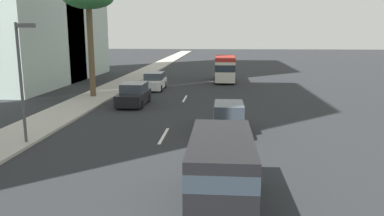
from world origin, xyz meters
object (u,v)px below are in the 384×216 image
(van_lead, at_px, (221,167))
(street_lamp, at_px, (22,68))
(car_fifth, at_px, (154,82))
(palm_tree, at_px, (88,0))
(minibus_fourth, at_px, (225,68))
(car_second, at_px, (134,95))
(car_third, at_px, (229,118))

(van_lead, bearing_deg, street_lamp, 57.83)
(car_fifth, bearing_deg, palm_tree, -40.26)
(palm_tree, xyz_separation_m, street_lamp, (-13.78, -1.48, -4.26))
(palm_tree, bearing_deg, minibus_fourth, -43.42)
(car_fifth, xyz_separation_m, palm_tree, (-5.17, 4.37, 7.26))
(van_lead, relative_size, minibus_fourth, 0.70)
(car_fifth, bearing_deg, van_lead, 14.76)
(van_lead, bearing_deg, palm_tree, 28.99)
(car_fifth, relative_size, street_lamp, 0.78)
(car_second, xyz_separation_m, car_third, (-7.36, -7.09, -0.02))
(street_lamp, bearing_deg, car_fifth, -8.69)
(car_third, height_order, minibus_fourth, minibus_fourth)
(car_second, bearing_deg, street_lamp, -14.41)
(minibus_fourth, distance_m, street_lamp, 27.61)
(palm_tree, bearing_deg, car_third, -132.41)
(street_lamp, bearing_deg, car_second, -14.41)
(van_lead, distance_m, minibus_fourth, 31.66)
(van_lead, xyz_separation_m, car_fifth, (24.89, 6.56, -0.52))
(minibus_fourth, bearing_deg, car_fifth, 134.37)
(van_lead, relative_size, car_third, 1.04)
(car_third, distance_m, car_fifth, 17.02)
(palm_tree, bearing_deg, car_second, -125.26)
(car_second, relative_size, palm_tree, 0.50)
(car_second, bearing_deg, minibus_fourth, 154.75)
(minibus_fourth, height_order, street_lamp, street_lamp)
(minibus_fourth, height_order, car_fifth, minibus_fourth)
(minibus_fourth, bearing_deg, palm_tree, 136.58)
(van_lead, relative_size, car_fifth, 1.06)
(van_lead, distance_m, car_second, 18.02)
(car_second, xyz_separation_m, minibus_fourth, (14.93, -7.04, 0.78))
(car_third, bearing_deg, palm_tree, 47.59)
(minibus_fourth, bearing_deg, street_lamp, 159.11)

